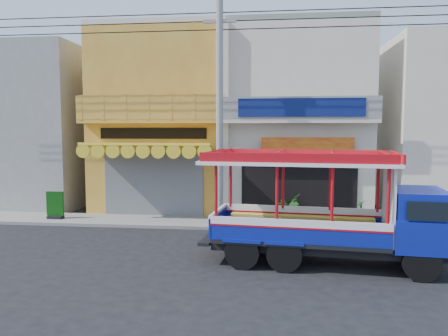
% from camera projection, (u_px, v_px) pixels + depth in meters
% --- Properties ---
extents(ground, '(90.00, 90.00, 0.00)m').
position_uv_depth(ground, '(239.00, 254.00, 13.01)').
color(ground, black).
rests_on(ground, ground).
extents(sidewalk, '(30.00, 2.00, 0.12)m').
position_uv_depth(sidewalk, '(247.00, 224.00, 16.96)').
color(sidewalk, slate).
rests_on(sidewalk, ground).
extents(shophouse_left, '(6.00, 7.50, 8.24)m').
position_uv_depth(shophouse_left, '(170.00, 121.00, 20.98)').
color(shophouse_left, orange).
rests_on(shophouse_left, ground).
extents(shophouse_right, '(6.00, 6.75, 8.24)m').
position_uv_depth(shophouse_right, '(296.00, 121.00, 20.29)').
color(shophouse_right, beige).
rests_on(shophouse_right, ground).
extents(party_pilaster, '(0.35, 0.30, 8.00)m').
position_uv_depth(party_pilaster, '(224.00, 122.00, 17.56)').
color(party_pilaster, beige).
rests_on(party_pilaster, ground).
extents(filler_building_left, '(6.00, 6.00, 7.60)m').
position_uv_depth(filler_building_left, '(33.00, 128.00, 21.84)').
color(filler_building_left, gray).
rests_on(filler_building_left, ground).
extents(utility_pole, '(28.00, 0.26, 9.00)m').
position_uv_depth(utility_pole, '(224.00, 93.00, 15.92)').
color(utility_pole, gray).
rests_on(utility_pole, ground).
extents(songthaew_truck, '(6.87, 2.81, 3.12)m').
position_uv_depth(songthaew_truck, '(346.00, 211.00, 11.81)').
color(songthaew_truck, black).
rests_on(songthaew_truck, ground).
extents(green_sign, '(0.72, 0.35, 1.10)m').
position_uv_depth(green_sign, '(55.00, 207.00, 17.60)').
color(green_sign, black).
rests_on(green_sign, sidewalk).
extents(potted_plant_a, '(1.19, 1.24, 1.05)m').
position_uv_depth(potted_plant_a, '(287.00, 207.00, 17.23)').
color(potted_plant_a, '#194E16').
rests_on(potted_plant_a, sidewalk).
extents(potted_plant_b, '(0.62, 0.62, 0.88)m').
position_uv_depth(potted_plant_b, '(294.00, 214.00, 16.40)').
color(potted_plant_b, '#194E16').
rests_on(potted_plant_b, sidewalk).
extents(potted_plant_c, '(0.62, 0.62, 0.88)m').
position_uv_depth(potted_plant_c, '(361.00, 212.00, 16.76)').
color(potted_plant_c, '#194E16').
rests_on(potted_plant_c, sidewalk).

